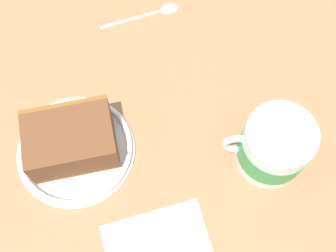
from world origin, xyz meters
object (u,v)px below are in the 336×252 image
at_px(teaspoon, 156,11).
at_px(folded_napkin, 159,249).
at_px(small_plate, 75,149).
at_px(tea_mug, 274,146).
at_px(cake_slice, 71,140).

height_order(teaspoon, folded_napkin, teaspoon).
relative_size(small_plate, teaspoon, 1.30).
height_order(small_plate, tea_mug, tea_mug).
distance_m(cake_slice, tea_mug, 0.27).
height_order(cake_slice, teaspoon, cake_slice).
xyz_separation_m(teaspoon, folded_napkin, (-0.24, -0.29, -0.00)).
bearing_deg(tea_mug, cake_slice, 136.69).
xyz_separation_m(cake_slice, teaspoon, (0.24, 0.11, -0.03)).
bearing_deg(tea_mug, small_plate, 137.25).
height_order(small_plate, cake_slice, cake_slice).
bearing_deg(cake_slice, tea_mug, -43.31).
distance_m(cake_slice, teaspoon, 0.27).
relative_size(cake_slice, folded_napkin, 1.06).
xyz_separation_m(cake_slice, tea_mug, (0.20, -0.19, 0.01)).
relative_size(small_plate, cake_slice, 1.16).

